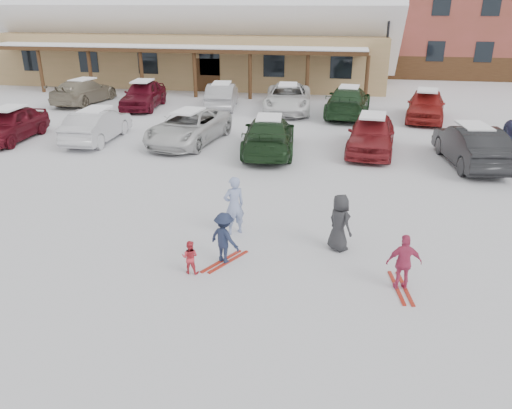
% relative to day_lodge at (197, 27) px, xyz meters
% --- Properties ---
extents(ground, '(160.00, 160.00, 0.00)m').
position_rel_day_lodge_xyz_m(ground, '(9.00, -27.96, -3.94)').
color(ground, silver).
rests_on(ground, ground).
extents(day_lodge, '(29.12, 12.50, 10.38)m').
position_rel_day_lodge_xyz_m(day_lodge, '(0.00, 0.00, 0.00)').
color(day_lodge, tan).
rests_on(day_lodge, ground).
extents(lamp_post, '(0.50, 0.25, 6.08)m').
position_rel_day_lodge_xyz_m(lamp_post, '(13.82, -3.82, -0.50)').
color(lamp_post, black).
rests_on(lamp_post, ground).
extents(conifer_0, '(4.40, 4.40, 10.20)m').
position_rel_day_lodge_xyz_m(conifer_0, '(-17.00, 2.04, 1.74)').
color(conifer_0, black).
rests_on(conifer_0, ground).
extents(conifer_3, '(3.96, 3.96, 9.18)m').
position_rel_day_lodge_xyz_m(conifer_3, '(15.00, 16.04, 1.17)').
color(conifer_3, black).
rests_on(conifer_3, ground).
extents(adult_skier, '(0.71, 0.66, 1.62)m').
position_rel_day_lodge_xyz_m(adult_skier, '(8.65, -26.68, -3.13)').
color(adult_skier, '#8696C4').
rests_on(adult_skier, ground).
extents(toddler_red, '(0.40, 0.31, 0.82)m').
position_rel_day_lodge_xyz_m(toddler_red, '(8.11, -28.93, -3.54)').
color(toddler_red, '#D2303D').
rests_on(toddler_red, ground).
extents(child_navy, '(0.96, 0.82, 1.29)m').
position_rel_day_lodge_xyz_m(child_navy, '(8.77, -28.30, -3.30)').
color(child_navy, '#1D253F').
rests_on(child_navy, ground).
extents(skis_child_navy, '(0.85, 1.32, 0.03)m').
position_rel_day_lodge_xyz_m(skis_child_navy, '(8.77, -28.30, -3.93)').
color(skis_child_navy, '#A22417').
rests_on(skis_child_navy, ground).
extents(child_magenta, '(0.80, 0.43, 1.30)m').
position_rel_day_lodge_xyz_m(child_magenta, '(12.87, -28.80, -3.29)').
color(child_magenta, '#C13860').
rests_on(child_magenta, ground).
extents(skis_child_magenta, '(0.41, 1.41, 0.03)m').
position_rel_day_lodge_xyz_m(skis_child_magenta, '(12.87, -28.80, -3.93)').
color(skis_child_magenta, '#A22417').
rests_on(skis_child_magenta, ground).
extents(bystander_dark, '(0.83, 0.85, 1.48)m').
position_rel_day_lodge_xyz_m(bystander_dark, '(11.45, -27.14, -3.20)').
color(bystander_dark, '#28282A').
rests_on(bystander_dark, ground).
extents(parked_car_0, '(1.93, 4.37, 1.46)m').
position_rel_day_lodge_xyz_m(parked_car_0, '(-3.27, -18.95, -3.21)').
color(parked_car_0, '#580D18').
rests_on(parked_car_0, ground).
extents(parked_car_1, '(1.67, 4.42, 1.44)m').
position_rel_day_lodge_xyz_m(parked_car_1, '(0.60, -18.42, -3.22)').
color(parked_car_1, '#B6B5BA').
rests_on(parked_car_1, ground).
extents(parked_car_2, '(3.10, 5.42, 1.42)m').
position_rel_day_lodge_xyz_m(parked_car_2, '(4.71, -17.98, -3.23)').
color(parked_car_2, silver).
rests_on(parked_car_2, ground).
extents(parked_car_3, '(2.54, 5.24, 1.47)m').
position_rel_day_lodge_xyz_m(parked_car_3, '(8.40, -18.86, -3.21)').
color(parked_car_3, '#1B351B').
rests_on(parked_car_3, ground).
extents(parked_car_4, '(2.25, 4.69, 1.55)m').
position_rel_day_lodge_xyz_m(parked_car_4, '(12.54, -18.07, -3.17)').
color(parked_car_4, maroon).
rests_on(parked_car_4, ground).
extents(parked_car_5, '(2.22, 4.82, 1.53)m').
position_rel_day_lodge_xyz_m(parked_car_5, '(16.21, -19.16, -3.18)').
color(parked_car_5, black).
rests_on(parked_car_5, ground).
extents(parked_car_7, '(2.54, 5.17, 1.45)m').
position_rel_day_lodge_xyz_m(parked_car_7, '(-4.27, -10.37, -3.22)').
color(parked_car_7, gray).
rests_on(parked_car_7, ground).
extents(parked_car_8, '(2.27, 4.75, 1.57)m').
position_rel_day_lodge_xyz_m(parked_car_8, '(-0.16, -11.11, -3.16)').
color(parked_car_8, '#5C0D1C').
rests_on(parked_car_8, ground).
extents(parked_car_9, '(2.10, 4.58, 1.45)m').
position_rel_day_lodge_xyz_m(parked_car_9, '(4.35, -10.39, -3.22)').
color(parked_car_9, '#99989C').
rests_on(parked_car_9, ground).
extents(parked_car_10, '(2.93, 5.63, 1.52)m').
position_rel_day_lodge_xyz_m(parked_car_10, '(8.20, -10.59, -3.19)').
color(parked_car_10, white).
rests_on(parked_car_10, ground).
extents(parked_car_11, '(2.62, 5.55, 1.57)m').
position_rel_day_lodge_xyz_m(parked_car_11, '(11.56, -11.18, -3.16)').
color(parked_car_11, '#1F3E21').
rests_on(parked_car_11, ground).
extents(parked_car_12, '(2.54, 4.81, 1.56)m').
position_rel_day_lodge_xyz_m(parked_car_12, '(15.57, -11.48, -3.16)').
color(parked_car_12, maroon).
rests_on(parked_car_12, ground).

